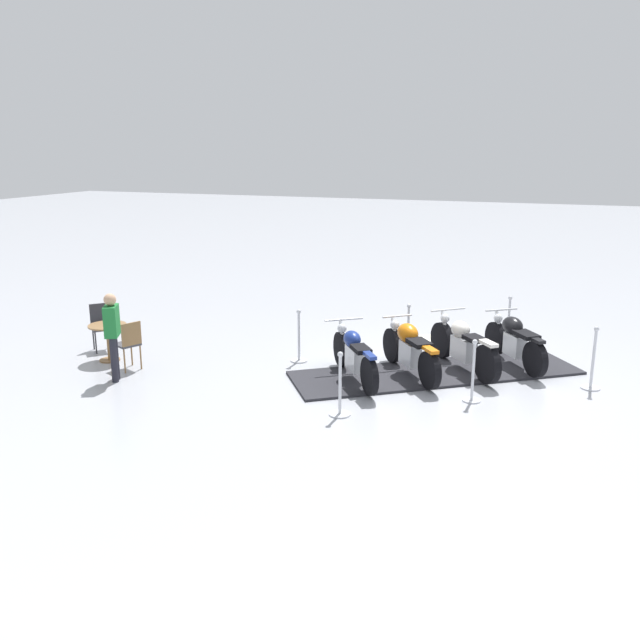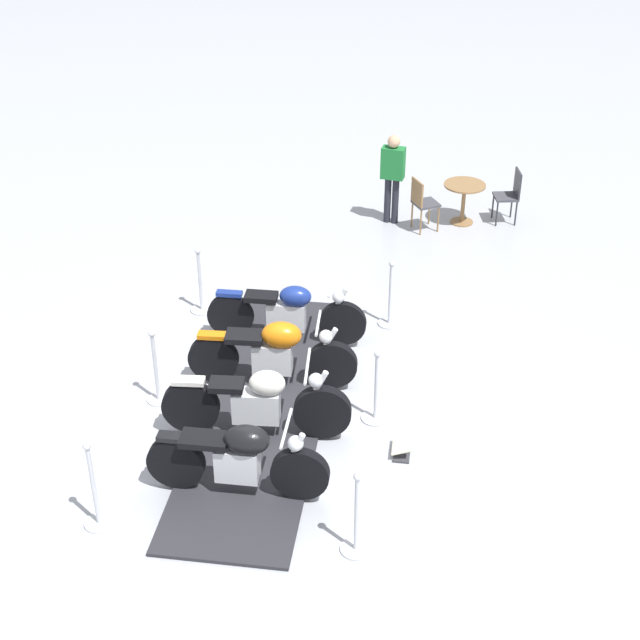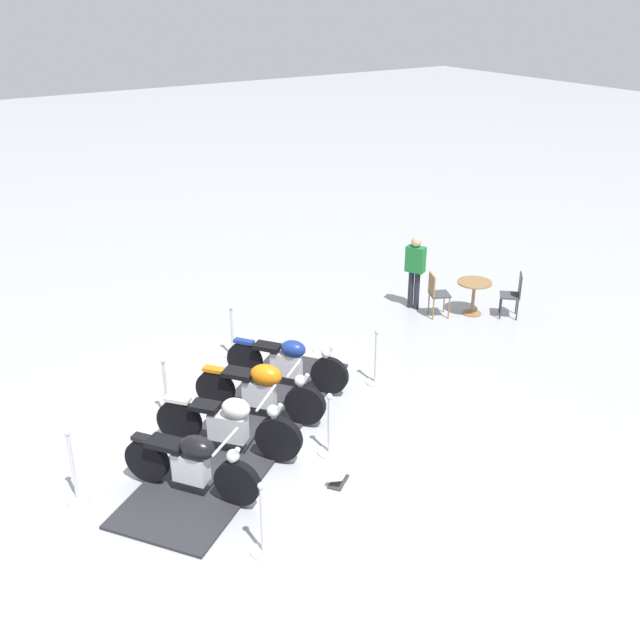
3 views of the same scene
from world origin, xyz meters
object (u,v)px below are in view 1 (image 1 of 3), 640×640
object	(u,v)px
stanchion_right_rear	(299,345)
cafe_chair_across_table	(129,342)
stanchion_right_mid	(408,338)
stanchion_left_rear	(340,396)
stanchion_left_front	(592,369)
motorcycle_copper	(410,348)
motorcycle_navy	(354,354)
info_placard	(428,342)
stanchion_left_mid	(473,380)
cafe_table	(108,334)
cafe_chair_near_table	(101,324)
bystander_person	(112,329)
motorcycle_black	(514,340)
motorcycle_cream	(463,345)
stanchion_right_front	(508,329)

from	to	relation	value
stanchion_right_rear	cafe_chair_across_table	bearing A→B (deg)	-150.12
stanchion_right_rear	stanchion_right_mid	world-z (taller)	stanchion_right_rear
cafe_chair_across_table	stanchion_right_mid	bearing A→B (deg)	-123.02
stanchion_left_rear	stanchion_left_front	world-z (taller)	stanchion_left_front
motorcycle_copper	motorcycle_navy	xyz separation A→B (m)	(-0.88, -0.62, -0.03)
motorcycle_navy	cafe_chair_across_table	world-z (taller)	motorcycle_navy
motorcycle_navy	stanchion_right_rear	size ratio (longest dim) A/B	1.79
info_placard	stanchion_left_mid	bearing A→B (deg)	-101.13
cafe_table	cafe_chair_near_table	xyz separation A→B (m)	(-0.60, 0.57, 0.00)
cafe_chair_across_table	cafe_chair_near_table	bearing A→B (deg)	-9.43
info_placard	cafe_chair_across_table	distance (m)	6.20
cafe_chair_near_table	bystander_person	xyz separation A→B (m)	(1.46, -1.51, 0.42)
motorcycle_black	stanchion_left_rear	bearing A→B (deg)	109.97
motorcycle_cream	bystander_person	distance (m)	6.45
motorcycle_cream	stanchion_left_front	xyz separation A→B (m)	(2.28, -0.15, -0.15)
motorcycle_cream	bystander_person	world-z (taller)	bystander_person
motorcycle_copper	info_placard	distance (m)	2.17
cafe_chair_near_table	cafe_chair_across_table	distance (m)	1.63
motorcycle_black	stanchion_left_front	size ratio (longest dim) A/B	1.56
motorcycle_black	cafe_chair_near_table	size ratio (longest dim) A/B	1.83
motorcycle_cream	cafe_table	xyz separation A→B (m)	(-6.69, -1.78, 0.04)
stanchion_right_front	stanchion_left_mid	xyz separation A→B (m)	(-0.25, -3.65, 0.03)
stanchion_left_front	cafe_chair_across_table	world-z (taller)	stanchion_left_front
bystander_person	stanchion_right_mid	bearing A→B (deg)	11.49
stanchion_right_front	stanchion_right_mid	xyz separation A→B (m)	(-1.89, -1.34, -0.03)
stanchion_right_rear	cafe_chair_near_table	distance (m)	4.22
motorcycle_navy	cafe_chair_across_table	distance (m)	4.27
motorcycle_black	bystander_person	size ratio (longest dim) A/B	1.09
bystander_person	motorcycle_copper	bearing A→B (deg)	-3.19
motorcycle_black	cafe_chair_near_table	bearing A→B (deg)	67.13
stanchion_right_rear	motorcycle_copper	bearing A→B (deg)	-2.80
stanchion_right_front	cafe_chair_across_table	xyz separation A→B (m)	(-6.59, -4.29, 0.22)
motorcycle_black	stanchion_left_mid	size ratio (longest dim) A/B	1.65
motorcycle_navy	cafe_chair_near_table	bearing A→B (deg)	53.58
bystander_person	stanchion_right_rear	bearing A→B (deg)	13.09
cafe_chair_near_table	cafe_chair_across_table	size ratio (longest dim) A/B	1.02
stanchion_left_rear	cafe_chair_across_table	bearing A→B (deg)	171.10
motorcycle_navy	stanchion_left_rear	xyz separation A→B (m)	(0.28, -1.59, -0.19)
info_placard	bystander_person	bearing A→B (deg)	-174.44
motorcycle_black	motorcycle_cream	world-z (taller)	motorcycle_cream
stanchion_right_mid	cafe_chair_near_table	world-z (taller)	stanchion_right_mid
stanchion_right_front	stanchion_left_mid	bearing A→B (deg)	-93.85
motorcycle_copper	stanchion_left_rear	size ratio (longest dim) A/B	1.74
stanchion_right_front	info_placard	distance (m)	1.74
cafe_table	cafe_chair_near_table	distance (m)	0.83
cafe_table	info_placard	bearing A→B (deg)	29.76
motorcycle_copper	stanchion_right_front	bearing A→B (deg)	-67.09
motorcycle_black	stanchion_right_mid	xyz separation A→B (m)	(-2.12, 0.20, -0.23)
bystander_person	motorcycle_navy	bearing A→B (deg)	-6.18
motorcycle_cream	info_placard	size ratio (longest dim) A/B	4.31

